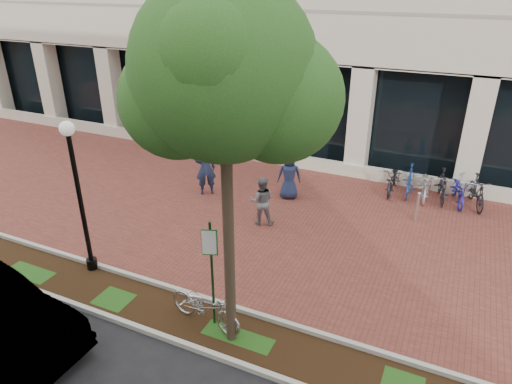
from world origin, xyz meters
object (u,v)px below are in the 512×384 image
at_px(pedestrian_right, 289,176).
at_px(pedestrian_mid, 262,201).
at_px(parking_sign, 211,262).
at_px(lamppost, 79,191).
at_px(bike_rack_cluster, 433,185).
at_px(street_tree, 227,82).
at_px(locked_bicycle, 205,306).
at_px(bollard, 417,206).
at_px(pedestrian_left, 205,168).

bearing_deg(pedestrian_right, pedestrian_mid, 63.54).
distance_m(parking_sign, lamppost, 4.13).
xyz_separation_m(lamppost, bike_rack_cluster, (7.85, 8.32, -1.81)).
xyz_separation_m(lamppost, street_tree, (4.66, -0.72, 3.23)).
bearing_deg(bike_rack_cluster, pedestrian_mid, -144.68).
relative_size(parking_sign, pedestrian_right, 1.56).
xyz_separation_m(lamppost, locked_bicycle, (3.89, -0.60, -1.82)).
xyz_separation_m(parking_sign, lamppost, (-4.04, 0.51, 0.67)).
xyz_separation_m(parking_sign, street_tree, (0.62, -0.21, 3.89)).
relative_size(lamppost, pedestrian_mid, 2.56).
bearing_deg(lamppost, bike_rack_cluster, 46.68).
bearing_deg(bollard, pedestrian_left, -171.45).
height_order(pedestrian_left, bike_rack_cluster, pedestrian_left).
distance_m(pedestrian_left, pedestrian_mid, 2.95).
distance_m(parking_sign, locked_bicycle, 1.17).
distance_m(bollard, bike_rack_cluster, 1.93).
relative_size(pedestrian_mid, pedestrian_right, 0.95).
relative_size(pedestrian_right, bike_rack_cluster, 0.48).
relative_size(street_tree, pedestrian_left, 3.69).
relative_size(pedestrian_left, bike_rack_cluster, 0.56).
bearing_deg(bollard, parking_sign, -116.86).
distance_m(lamppost, bollard, 10.07).
height_order(pedestrian_right, bollard, pedestrian_right).
bearing_deg(pedestrian_right, pedestrian_left, -5.02).
xyz_separation_m(parking_sign, locked_bicycle, (-0.16, -0.09, -1.15)).
height_order(pedestrian_left, pedestrian_right, pedestrian_left).
bearing_deg(pedestrian_mid, lamppost, 31.14).
relative_size(pedestrian_right, bollard, 1.66).
relative_size(parking_sign, bike_rack_cluster, 0.74).
bearing_deg(bike_rack_cluster, parking_sign, -119.29).
distance_m(street_tree, bike_rack_cluster, 10.83).
relative_size(parking_sign, bollard, 2.59).
distance_m(pedestrian_left, bollard, 7.22).
distance_m(lamppost, bike_rack_cluster, 11.58).
bearing_deg(street_tree, locked_bicycle, 171.18).
bearing_deg(pedestrian_mid, parking_sign, 79.12).
height_order(parking_sign, pedestrian_mid, parking_sign).
bearing_deg(street_tree, bollard, 67.95).
bearing_deg(pedestrian_right, locked_bicycle, 71.99).
bearing_deg(lamppost, pedestrian_right, 62.73).
distance_m(parking_sign, street_tree, 3.95).
relative_size(street_tree, pedestrian_mid, 4.57).
bearing_deg(pedestrian_left, bollard, 153.46).
relative_size(lamppost, bollard, 4.04).
xyz_separation_m(pedestrian_left, pedestrian_right, (2.81, 0.93, -0.15)).
bearing_deg(pedestrian_right, street_tree, 78.10).
bearing_deg(street_tree, pedestrian_mid, 107.45).
bearing_deg(street_tree, pedestrian_right, 101.51).
height_order(parking_sign, pedestrian_left, parking_sign).
bearing_deg(lamppost, pedestrian_mid, 53.17).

